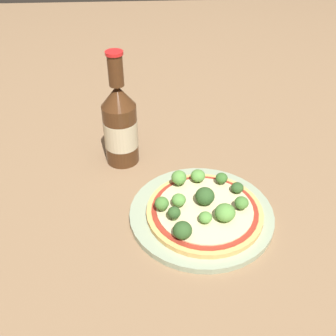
% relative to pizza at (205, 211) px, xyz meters
% --- Properties ---
extents(ground_plane, '(3.00, 3.00, 0.00)m').
position_rel_pizza_xyz_m(ground_plane, '(0.01, 0.03, -0.02)').
color(ground_plane, '#846647').
extents(plate, '(0.27, 0.27, 0.01)m').
position_rel_pizza_xyz_m(plate, '(-0.00, 0.01, -0.01)').
color(plate, '#93A384').
rests_on(plate, ground_plane).
extents(pizza, '(0.21, 0.21, 0.01)m').
position_rel_pizza_xyz_m(pizza, '(0.00, 0.00, 0.00)').
color(pizza, tan).
rests_on(pizza, plate).
extents(broccoli_floret_0, '(0.04, 0.04, 0.03)m').
position_rel_pizza_xyz_m(broccoli_floret_0, '(0.03, -0.03, 0.02)').
color(broccoli_floret_0, '#6B8E51').
rests_on(broccoli_floret_0, pizza).
extents(broccoli_floret_1, '(0.03, 0.03, 0.03)m').
position_rel_pizza_xyz_m(broccoli_floret_1, '(-0.05, -0.06, 0.02)').
color(broccoli_floret_1, '#6B8E51').
rests_on(broccoli_floret_1, pizza).
extents(broccoli_floret_2, '(0.02, 0.02, 0.02)m').
position_rel_pizza_xyz_m(broccoli_floret_2, '(0.07, 0.04, 0.02)').
color(broccoli_floret_2, '#6B8E51').
rests_on(broccoli_floret_2, pizza).
extents(broccoli_floret_3, '(0.03, 0.03, 0.03)m').
position_rel_pizza_xyz_m(broccoli_floret_3, '(0.06, -0.01, 0.02)').
color(broccoli_floret_3, '#6B8E51').
rests_on(broccoli_floret_3, pizza).
extents(broccoli_floret_4, '(0.03, 0.03, 0.03)m').
position_rel_pizza_xyz_m(broccoli_floret_4, '(-0.04, 0.07, 0.03)').
color(broccoli_floret_4, '#6B8E51').
rests_on(broccoli_floret_4, pizza).
extents(broccoli_floret_5, '(0.03, 0.03, 0.03)m').
position_rel_pizza_xyz_m(broccoli_floret_5, '(-0.05, 0.01, 0.02)').
color(broccoli_floret_5, '#6B8E51').
rests_on(broccoli_floret_5, pizza).
extents(broccoli_floret_6, '(0.03, 0.03, 0.03)m').
position_rel_pizza_xyz_m(broccoli_floret_6, '(-0.00, 0.08, 0.02)').
color(broccoli_floret_6, '#6B8E51').
rests_on(broccoli_floret_6, pizza).
extents(broccoli_floret_7, '(0.02, 0.02, 0.02)m').
position_rel_pizza_xyz_m(broccoli_floret_7, '(0.04, 0.07, 0.02)').
color(broccoli_floret_7, '#6B8E51').
rests_on(broccoli_floret_7, pizza).
extents(broccoli_floret_8, '(0.02, 0.02, 0.02)m').
position_rel_pizza_xyz_m(broccoli_floret_8, '(-0.00, -0.03, 0.02)').
color(broccoli_floret_8, '#6B8E51').
rests_on(broccoli_floret_8, pizza).
extents(broccoli_floret_9, '(0.04, 0.04, 0.03)m').
position_rel_pizza_xyz_m(broccoli_floret_9, '(0.00, 0.01, 0.02)').
color(broccoli_floret_9, '#6B8E51').
rests_on(broccoli_floret_9, pizza).
extents(broccoli_floret_10, '(0.02, 0.02, 0.03)m').
position_rel_pizza_xyz_m(broccoli_floret_10, '(-0.06, -0.03, 0.02)').
color(broccoli_floret_10, '#6B8E51').
rests_on(broccoli_floret_10, pizza).
extents(broccoli_floret_11, '(0.03, 0.03, 0.03)m').
position_rel_pizza_xyz_m(broccoli_floret_11, '(-0.08, -0.00, 0.02)').
color(broccoli_floret_11, '#6B8E51').
rests_on(broccoli_floret_11, pizza).
extents(beer_bottle, '(0.07, 0.07, 0.25)m').
position_rel_pizza_xyz_m(beer_bottle, '(-0.15, 0.20, 0.07)').
color(beer_bottle, '#472814').
rests_on(beer_bottle, ground_plane).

